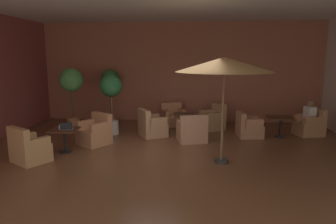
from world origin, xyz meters
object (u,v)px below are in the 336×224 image
(armchair_mid_center_east, at_px, (310,125))
(cafe_table_front_left, at_px, (64,134))
(armchair_front_right_north, at_px, (152,126))
(patio_umbrella_tall_red, at_px, (224,65))
(open_laptop, at_px, (67,128))
(armchair_front_left_north, at_px, (95,133))
(armchair_front_right_south, at_px, (213,120))
(iced_drink_cup, at_px, (60,127))
(cafe_table_mid_center, at_px, (281,121))
(armchair_front_left_east, at_px, (29,149))
(armchair_front_right_west, at_px, (173,117))
(cafe_table_front_right, at_px, (184,119))
(potted_tree_mid_left, at_px, (71,86))
(armchair_mid_center_north, at_px, (248,127))
(patron_blue_shirt, at_px, (310,113))
(potted_tree_mid_right, at_px, (111,93))
(armchair_front_right_east, at_px, (192,132))
(potted_tree_left_corner, at_px, (110,82))

(armchair_mid_center_east, bearing_deg, cafe_table_front_left, -160.22)
(armchair_front_right_north, bearing_deg, patio_umbrella_tall_red, -48.01)
(open_laptop, bearing_deg, armchair_front_left_north, 61.81)
(armchair_front_right_south, distance_m, iced_drink_cup, 5.18)
(armchair_front_left_north, distance_m, open_laptop, 1.04)
(armchair_front_right_north, xyz_separation_m, patio_umbrella_tall_red, (2.08, -2.31, 2.02))
(armchair_front_right_south, height_order, cafe_table_mid_center, armchair_front_right_south)
(armchair_front_left_east, height_order, armchair_front_right_west, armchair_front_left_east)
(armchair_mid_center_east, xyz_separation_m, patio_umbrella_tall_red, (-3.04, -2.96, 2.01))
(cafe_table_front_right, distance_m, potted_tree_mid_left, 4.05)
(armchair_front_right_west, xyz_separation_m, patio_umbrella_tall_red, (1.53, -3.95, 2.04))
(armchair_front_right_west, bearing_deg, armchair_front_left_north, -126.77)
(armchair_front_right_south, xyz_separation_m, patio_umbrella_tall_red, (0.08, -3.48, 2.01))
(cafe_table_mid_center, xyz_separation_m, armchair_mid_center_north, (-1.02, -0.14, -0.21))
(armchair_front_right_south, xyz_separation_m, armchair_mid_center_east, (3.12, -0.52, -0.00))
(armchair_front_left_north, distance_m, armchair_front_left_east, 1.99)
(cafe_table_mid_center, height_order, armchair_mid_center_north, armchair_mid_center_north)
(patio_umbrella_tall_red, height_order, patron_blue_shirt, patio_umbrella_tall_red)
(armchair_front_right_north, distance_m, armchair_mid_center_north, 3.10)
(armchair_mid_center_north, relative_size, potted_tree_mid_left, 0.39)
(armchair_front_right_south, relative_size, potted_tree_mid_right, 0.51)
(armchair_front_left_east, relative_size, open_laptop, 2.90)
(armchair_front_right_east, distance_m, potted_tree_mid_left, 4.55)
(cafe_table_front_left, bearing_deg, potted_tree_mid_right, 70.92)
(armchair_front_left_east, distance_m, potted_tree_left_corner, 4.96)
(cafe_table_front_left, bearing_deg, armchair_front_right_east, 22.51)
(armchair_front_left_east, distance_m, armchair_front_right_north, 3.78)
(patron_blue_shirt, distance_m, iced_drink_cup, 7.66)
(patio_umbrella_tall_red, bearing_deg, armchair_front_right_east, 113.26)
(armchair_front_right_north, distance_m, cafe_table_mid_center, 4.14)
(patron_blue_shirt, distance_m, open_laptop, 7.49)
(armchair_front_right_west, xyz_separation_m, potted_tree_mid_right, (-1.89, -1.53, 1.07))
(armchair_front_left_north, bearing_deg, iced_drink_cup, -127.81)
(armchair_front_left_north, xyz_separation_m, armchair_mid_center_east, (6.61, 1.74, -0.00))
(cafe_table_front_left, distance_m, armchair_front_right_west, 4.41)
(cafe_table_front_left, height_order, potted_tree_mid_left, potted_tree_mid_left)
(armchair_front_left_east, relative_size, armchair_front_right_south, 1.04)
(patio_umbrella_tall_red, bearing_deg, armchair_mid_center_north, 68.20)
(armchair_mid_center_east, relative_size, open_laptop, 2.63)
(cafe_table_front_right, relative_size, potted_tree_mid_right, 0.37)
(cafe_table_front_left, bearing_deg, armchair_front_right_west, 54.01)
(cafe_table_front_left, xyz_separation_m, iced_drink_cup, (-0.10, -0.00, 0.19))
(armchair_front_right_north, bearing_deg, potted_tree_left_corner, 133.88)
(potted_tree_mid_right, bearing_deg, armchair_front_left_east, -112.91)
(cafe_table_front_right, relative_size, cafe_table_mid_center, 0.92)
(potted_tree_mid_right, relative_size, open_laptop, 5.45)
(cafe_table_front_right, xyz_separation_m, patio_umbrella_tall_red, (1.07, -2.89, 1.88))
(potted_tree_mid_left, xyz_separation_m, iced_drink_cup, (0.76, -2.59, -0.86))
(cafe_table_front_left, bearing_deg, armchair_front_right_south, 37.43)
(armchair_front_left_north, height_order, armchair_mid_center_north, armchair_front_left_north)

